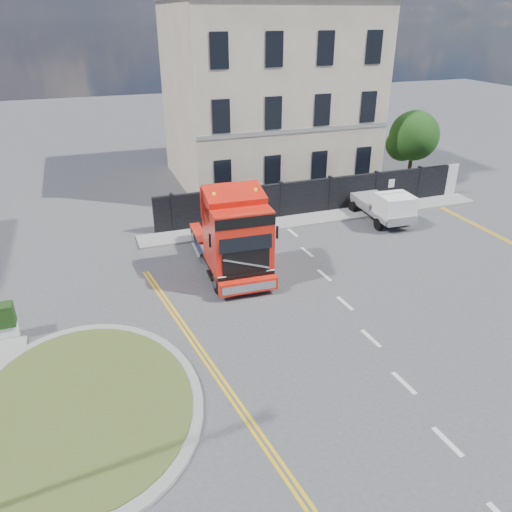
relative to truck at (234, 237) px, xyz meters
name	(u,v)px	position (x,y,z in m)	size (l,w,h in m)	color
ground	(272,312)	(0.41, -3.48, -1.73)	(120.00, 120.00, 0.00)	#424244
traffic_island	(84,405)	(-6.59, -6.48, -1.65)	(6.80, 6.80, 0.17)	gray
hoarding_fence	(322,196)	(6.96, 5.52, -0.73)	(18.80, 0.25, 2.00)	black
georgian_building	(267,91)	(6.41, 13.02, 4.04)	(12.30, 10.30, 12.80)	beige
tree	(411,138)	(14.79, 8.62, 1.32)	(3.20, 3.20, 4.80)	#382619
pavement_far	(319,218)	(6.41, 4.62, -1.67)	(20.00, 1.60, 0.12)	gray
truck	(234,237)	(0.00, 0.00, 0.00)	(2.65, 6.53, 3.86)	black
flatbed_pickup	(389,207)	(9.50, 2.70, -0.75)	(1.97, 4.46, 1.82)	slate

